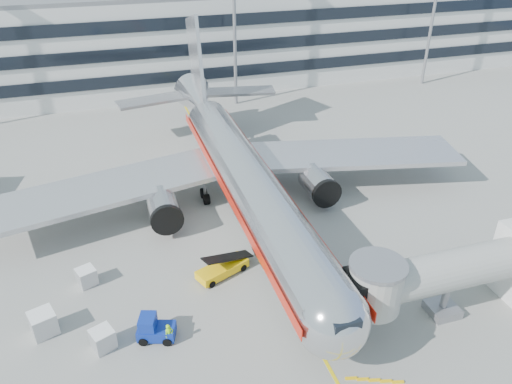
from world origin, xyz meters
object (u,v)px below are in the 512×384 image
object	(u,v)px
cargo_container_right	(87,277)
cargo_container_left	(43,323)
main_jet	(240,170)
cargo_container_front	(103,339)
belt_loader	(222,268)
ramp_worker	(169,335)
baggage_tug	(154,329)

from	to	relation	value
cargo_container_right	cargo_container_left	bearing A→B (deg)	-123.25
cargo_container_left	cargo_container_right	xyz separation A→B (m)	(3.09, 4.71, -0.16)
main_jet	cargo_container_right	distance (m)	17.70
cargo_container_front	belt_loader	bearing A→B (deg)	28.02
main_jet	cargo_container_left	bearing A→B (deg)	-145.61
cargo_container_right	cargo_container_front	bearing A→B (deg)	-82.70
main_jet	ramp_worker	size ratio (longest dim) A/B	28.89
baggage_tug	cargo_container_front	bearing A→B (deg)	177.12
cargo_container_left	ramp_worker	distance (m)	9.39
cargo_container_left	cargo_container_front	size ratio (longest dim) A/B	1.13
baggage_tug	cargo_container_right	world-z (taller)	baggage_tug
belt_loader	cargo_container_right	xyz separation A→B (m)	(-10.95, 2.17, 0.10)
baggage_tug	ramp_worker	xyz separation A→B (m)	(0.97, -0.90, 0.01)
cargo_container_front	ramp_worker	xyz separation A→B (m)	(4.51, -1.08, 0.09)
baggage_tug	cargo_container_left	distance (m)	8.15
cargo_container_front	cargo_container_right	bearing A→B (deg)	97.30
baggage_tug	cargo_container_left	bearing A→B (deg)	158.76
main_jet	cargo_container_front	distance (m)	21.44
main_jet	baggage_tug	world-z (taller)	main_jet
main_jet	baggage_tug	distance (m)	19.35
baggage_tug	cargo_container_right	xyz separation A→B (m)	(-4.51, 7.67, -0.12)
belt_loader	cargo_container_right	world-z (taller)	belt_loader
cargo_container_front	ramp_worker	distance (m)	4.64
cargo_container_right	baggage_tug	bearing A→B (deg)	-59.55
belt_loader	cargo_container_front	bearing A→B (deg)	-151.98
belt_loader	cargo_container_left	bearing A→B (deg)	-169.74
baggage_tug	cargo_container_right	distance (m)	8.90
cargo_container_right	main_jet	bearing A→B (deg)	27.29
belt_loader	cargo_container_right	size ratio (longest dim) A/B	2.67
cargo_container_right	ramp_worker	world-z (taller)	ramp_worker
cargo_container_right	cargo_container_front	xyz separation A→B (m)	(0.96, -7.49, 0.04)
cargo_container_right	ramp_worker	distance (m)	10.17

